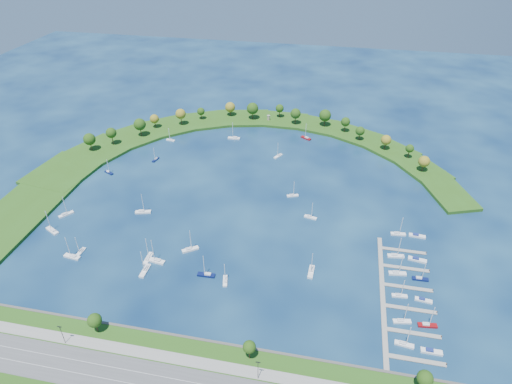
% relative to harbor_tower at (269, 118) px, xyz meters
% --- Properties ---
extents(ground, '(700.00, 700.00, 0.00)m').
position_rel_harbor_tower_xyz_m(ground, '(6.49, -113.60, -4.07)').
color(ground, '#07193E').
rests_on(ground, ground).
extents(south_shoreline, '(420.00, 43.10, 11.60)m').
position_rel_harbor_tower_xyz_m(south_shoreline, '(6.52, -236.48, -3.07)').
color(south_shoreline, '#2A5215').
rests_on(south_shoreline, ground).
extents(breakwater, '(286.74, 247.64, 2.00)m').
position_rel_harbor_tower_xyz_m(breakwater, '(-39.84, -64.88, -3.08)').
color(breakwater, '#2A5215').
rests_on(breakwater, ground).
extents(breakwater_trees, '(237.61, 90.86, 14.11)m').
position_rel_harbor_tower_xyz_m(breakwater_trees, '(-12.09, -25.18, 6.43)').
color(breakwater_trees, '#382314').
rests_on(breakwater_trees, breakwater).
extents(harbor_tower, '(2.60, 2.60, 4.03)m').
position_rel_harbor_tower_xyz_m(harbor_tower, '(0.00, 0.00, 0.00)').
color(harbor_tower, gray).
rests_on(harbor_tower, breakwater).
extents(dock_system, '(24.28, 82.00, 1.60)m').
position_rel_harbor_tower_xyz_m(dock_system, '(91.79, -174.60, -3.72)').
color(dock_system, gray).
rests_on(dock_system, ground).
extents(moored_boat_0, '(2.66, 9.21, 13.50)m').
position_rel_harbor_tower_xyz_m(moored_boat_0, '(-29.12, -182.21, -3.12)').
color(moored_boat_0, white).
rests_on(moored_boat_0, ground).
extents(moored_boat_1, '(7.26, 3.28, 10.30)m').
position_rel_harbor_tower_xyz_m(moored_boat_1, '(-66.94, -47.22, -3.21)').
color(moored_boat_1, white).
rests_on(moored_boat_1, ground).
extents(moored_boat_2, '(3.62, 7.52, 10.66)m').
position_rel_harbor_tower_xyz_m(moored_boat_2, '(11.13, -181.12, -3.20)').
color(moored_boat_2, white).
rests_on(moored_boat_2, ground).
extents(moored_boat_3, '(7.41, 4.34, 10.52)m').
position_rel_harbor_tower_xyz_m(moored_boat_3, '(33.29, -102.92, -3.20)').
color(moored_boat_3, white).
rests_on(moored_boat_3, ground).
extents(moored_boat_4, '(6.94, 8.29, 12.52)m').
position_rel_harbor_tower_xyz_m(moored_boat_4, '(-92.64, -148.19, -3.15)').
color(moored_boat_4, white).
rests_on(moored_boat_4, ground).
extents(moored_boat_5, '(5.69, 7.77, 11.33)m').
position_rel_harbor_tower_xyz_m(moored_boat_5, '(16.88, -55.59, -3.18)').
color(moored_boat_5, white).
rests_on(moored_boat_5, ground).
extents(moored_boat_6, '(8.40, 6.59, 12.45)m').
position_rel_harbor_tower_xyz_m(moored_boat_6, '(33.35, -23.65, -3.15)').
color(moored_boat_6, maroon).
rests_on(moored_boat_6, ground).
extents(moored_boat_7, '(9.33, 4.78, 13.20)m').
position_rel_harbor_tower_xyz_m(moored_boat_7, '(-50.00, -137.14, -3.13)').
color(moored_boat_7, white).
rests_on(moored_boat_7, ground).
extents(moored_boat_8, '(2.53, 8.85, 12.98)m').
position_rel_harbor_tower_xyz_m(moored_boat_8, '(-31.12, -173.74, -3.13)').
color(moored_boat_8, white).
rests_on(moored_boat_8, ground).
extents(moored_boat_9, '(9.15, 3.64, 13.08)m').
position_rel_harbor_tower_xyz_m(moored_boat_9, '(-69.65, -180.16, -3.13)').
color(moored_boat_9, white).
rests_on(moored_boat_9, ground).
extents(moored_boat_10, '(8.59, 6.97, 12.86)m').
position_rel_harbor_tower_xyz_m(moored_boat_10, '(-12.52, -162.94, -3.14)').
color(moored_boat_10, white).
rests_on(moored_boat_10, ground).
extents(moored_boat_11, '(2.58, 7.56, 10.93)m').
position_rel_harbor_tower_xyz_m(moored_boat_11, '(-67.32, -176.26, -3.19)').
color(moored_boat_11, white).
rests_on(moored_boat_11, ground).
extents(moored_boat_12, '(9.47, 6.60, 13.69)m').
position_rel_harbor_tower_xyz_m(moored_boat_12, '(-91.75, -163.23, -3.11)').
color(moored_boat_12, white).
rests_on(moored_boat_12, ground).
extents(moored_boat_13, '(9.77, 3.98, 13.96)m').
position_rel_harbor_tower_xyz_m(moored_boat_13, '(-26.51, -174.61, -3.10)').
color(moored_boat_13, white).
rests_on(moored_boat_13, ground).
extents(moored_boat_14, '(9.25, 3.10, 13.39)m').
position_rel_harbor_tower_xyz_m(moored_boat_14, '(-20.59, -34.65, -3.12)').
color(moored_boat_14, white).
rests_on(moored_boat_14, ground).
extents(moored_boat_15, '(7.59, 3.67, 10.75)m').
position_rel_harbor_tower_xyz_m(moored_boat_15, '(46.17, -122.79, -3.20)').
color(moored_boat_15, white).
rests_on(moored_boat_15, ground).
extents(moored_boat_16, '(8.71, 2.69, 12.70)m').
position_rel_harbor_tower_xyz_m(moored_boat_16, '(1.15, -179.05, -3.14)').
color(moored_boat_16, '#0B1445').
rests_on(moored_boat_16, ground).
extents(moored_boat_17, '(7.33, 4.98, 10.56)m').
position_rel_harbor_tower_xyz_m(moored_boat_17, '(-90.51, -100.09, -3.20)').
color(moored_boat_17, '#0B1445').
rests_on(moored_boat_17, ground).
extents(moored_boat_18, '(3.19, 7.11, 10.10)m').
position_rel_harbor_tower_xyz_m(moored_boat_18, '(-66.60, -77.47, -3.21)').
color(moored_boat_18, '#0B1445').
rests_on(moored_boat_18, ground).
extents(moored_boat_19, '(2.87, 9.01, 13.10)m').
position_rel_harbor_tower_xyz_m(moored_boat_19, '(50.77, -166.76, -3.13)').
color(moored_boat_19, white).
rests_on(moored_boat_19, ground).
extents(docked_boat_0, '(7.94, 3.17, 11.36)m').
position_rel_harbor_tower_xyz_m(docked_boat_0, '(92.02, -201.10, -3.18)').
color(docked_boat_0, white).
rests_on(docked_boat_0, ground).
extents(docked_boat_1, '(8.52, 2.47, 1.73)m').
position_rel_harbor_tower_xyz_m(docked_boat_1, '(102.46, -202.47, -3.43)').
color(docked_boat_1, white).
rests_on(docked_boat_1, ground).
extents(docked_boat_2, '(8.00, 3.44, 11.38)m').
position_rel_harbor_tower_xyz_m(docked_boat_2, '(92.02, -189.17, -3.18)').
color(docked_boat_2, white).
rests_on(docked_boat_2, ground).
extents(docked_boat_3, '(8.30, 3.20, 11.90)m').
position_rel_harbor_tower_xyz_m(docked_boat_3, '(102.51, -189.19, -3.17)').
color(docked_boat_3, maroon).
rests_on(docked_boat_3, ground).
extents(docked_boat_4, '(7.19, 2.52, 10.37)m').
position_rel_harbor_tower_xyz_m(docked_boat_4, '(92.03, -174.22, -3.21)').
color(docked_boat_4, white).
rests_on(docked_boat_4, ground).
extents(docked_boat_5, '(7.84, 3.16, 1.55)m').
position_rel_harbor_tower_xyz_m(docked_boat_5, '(102.48, -174.80, -3.50)').
color(docked_boat_5, white).
rests_on(docked_boat_5, ground).
extents(docked_boat_6, '(8.67, 3.35, 12.42)m').
position_rel_harbor_tower_xyz_m(docked_boat_6, '(92.00, -159.57, -3.15)').
color(docked_boat_6, white).
rests_on(docked_boat_6, ground).
extents(docked_boat_7, '(7.69, 2.34, 11.22)m').
position_rel_harbor_tower_xyz_m(docked_boat_7, '(102.52, -161.23, -3.19)').
color(docked_boat_7, '#0B1445').
rests_on(docked_boat_7, ground).
extents(docked_boat_8, '(8.63, 3.32, 12.37)m').
position_rel_harbor_tower_xyz_m(docked_boat_8, '(92.00, -146.89, -3.15)').
color(docked_boat_8, white).
rests_on(docked_boat_8, ground).
extents(docked_boat_9, '(9.32, 3.99, 1.84)m').
position_rel_harbor_tower_xyz_m(docked_boat_9, '(102.46, -147.59, -3.39)').
color(docked_boat_9, white).
rests_on(docked_boat_9, ground).
extents(docked_boat_10, '(8.12, 2.94, 11.69)m').
position_rel_harbor_tower_xyz_m(docked_boat_10, '(94.41, -128.40, -3.17)').
color(docked_boat_10, white).
rests_on(docked_boat_10, ground).
extents(docked_boat_11, '(8.84, 3.08, 1.77)m').
position_rel_harbor_tower_xyz_m(docked_boat_11, '(104.36, -128.04, -3.42)').
color(docked_boat_11, white).
rests_on(docked_boat_11, ground).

